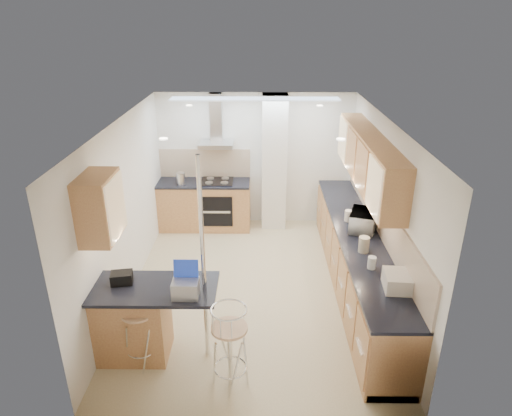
{
  "coord_description": "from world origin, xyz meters",
  "views": [
    {
      "loc": [
        0.1,
        -5.82,
        3.8
      ],
      "look_at": [
        0.04,
        0.2,
        1.21
      ],
      "focal_mm": 32.0,
      "sensor_mm": 36.0,
      "label": 1
    }
  ],
  "objects_px": {
    "bar_stool_near": "(140,330)",
    "microwave": "(363,221)",
    "laptop": "(186,289)",
    "bread_bin": "(397,281)",
    "bar_stool_end": "(230,347)"
  },
  "relations": [
    {
      "from": "bar_stool_near",
      "to": "microwave",
      "type": "bearing_deg",
      "value": 40.03
    },
    {
      "from": "laptop",
      "to": "bar_stool_near",
      "type": "xyz_separation_m",
      "value": [
        -0.56,
        0.01,
        -0.56
      ]
    },
    {
      "from": "microwave",
      "to": "bar_stool_near",
      "type": "height_order",
      "value": "microwave"
    },
    {
      "from": "bar_stool_near",
      "to": "bread_bin",
      "type": "distance_m",
      "value": 2.97
    },
    {
      "from": "microwave",
      "to": "bar_stool_end",
      "type": "bearing_deg",
      "value": 156.38
    },
    {
      "from": "laptop",
      "to": "microwave",
      "type": "bearing_deg",
      "value": 37.33
    },
    {
      "from": "bar_stool_end",
      "to": "bread_bin",
      "type": "xyz_separation_m",
      "value": [
        1.86,
        0.52,
        0.51
      ]
    },
    {
      "from": "laptop",
      "to": "bread_bin",
      "type": "distance_m",
      "value": 2.36
    },
    {
      "from": "bar_stool_near",
      "to": "bar_stool_end",
      "type": "xyz_separation_m",
      "value": [
        1.05,
        -0.32,
        0.03
      ]
    },
    {
      "from": "bar_stool_near",
      "to": "bread_bin",
      "type": "bearing_deg",
      "value": 12.96
    },
    {
      "from": "bar_stool_near",
      "to": "bar_stool_end",
      "type": "bearing_deg",
      "value": -7.91
    },
    {
      "from": "laptop",
      "to": "bar_stool_end",
      "type": "relative_size",
      "value": 0.28
    },
    {
      "from": "laptop",
      "to": "bar_stool_near",
      "type": "bearing_deg",
      "value": 179.39
    },
    {
      "from": "laptop",
      "to": "bar_stool_end",
      "type": "xyz_separation_m",
      "value": [
        0.49,
        -0.31,
        -0.53
      ]
    },
    {
      "from": "bread_bin",
      "to": "bar_stool_end",
      "type": "bearing_deg",
      "value": -159.71
    }
  ]
}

